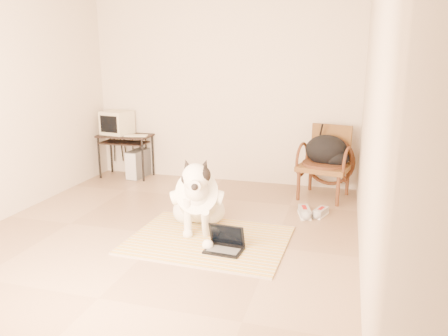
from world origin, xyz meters
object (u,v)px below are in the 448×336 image
at_px(laptop, 225,244).
at_px(pc_tower, 138,164).
at_px(rattan_chair, 326,162).
at_px(backpack, 328,151).
at_px(computer_desk, 125,141).
at_px(crt_monitor, 117,123).
at_px(dog, 198,199).

bearing_deg(laptop, pc_tower, 132.41).
height_order(rattan_chair, backpack, rattan_chair).
bearing_deg(laptop, backpack, 67.38).
xyz_separation_m(computer_desk, crt_monitor, (-0.15, 0.04, 0.27)).
height_order(dog, laptop, dog).
bearing_deg(rattan_chair, laptop, -112.10).
distance_m(computer_desk, rattan_chair, 3.07).
relative_size(computer_desk, crt_monitor, 1.75).
bearing_deg(rattan_chair, crt_monitor, 176.32).
distance_m(computer_desk, backpack, 3.09).
bearing_deg(dog, backpack, 50.88).
bearing_deg(crt_monitor, pc_tower, -0.96).
height_order(dog, crt_monitor, crt_monitor).
bearing_deg(computer_desk, rattan_chair, -3.10).
bearing_deg(dog, laptop, -46.62).
bearing_deg(laptop, rattan_chair, 67.90).
relative_size(laptop, crt_monitor, 0.80).
height_order(laptop, backpack, backpack).
bearing_deg(dog, rattan_chair, 51.35).
height_order(crt_monitor, pc_tower, crt_monitor).
bearing_deg(backpack, crt_monitor, 176.37).
distance_m(dog, rattan_chair, 2.03).
bearing_deg(dog, computer_desk, 135.89).
xyz_separation_m(dog, pc_tower, (-1.61, 1.78, -0.14)).
bearing_deg(crt_monitor, rattan_chair, -3.68).
xyz_separation_m(dog, computer_desk, (-1.80, 1.75, 0.22)).
height_order(dog, backpack, dog).
xyz_separation_m(dog, crt_monitor, (-1.95, 1.79, 0.50)).
relative_size(pc_tower, rattan_chair, 0.50).
xyz_separation_m(pc_tower, rattan_chair, (2.88, -0.20, 0.26)).
xyz_separation_m(laptop, computer_desk, (-2.24, 2.21, 0.50)).
height_order(crt_monitor, backpack, crt_monitor).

